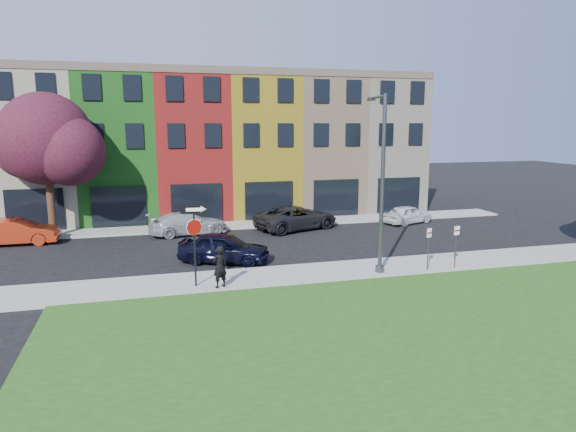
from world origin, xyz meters
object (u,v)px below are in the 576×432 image
object	(u,v)px
stop_sign	(194,230)
sedan_near	(224,248)
man	(220,267)
street_lamp	(381,184)

from	to	relation	value
stop_sign	sedan_near	bearing A→B (deg)	69.94
man	street_lamp	bearing A→B (deg)	159.67
sedan_near	street_lamp	xyz separation A→B (m)	(6.59, -3.65, 3.37)
stop_sign	street_lamp	size ratio (longest dim) A/B	0.43
stop_sign	man	size ratio (longest dim) A/B	1.94
man	street_lamp	size ratio (longest dim) A/B	0.22
sedan_near	stop_sign	bearing A→B (deg)	179.61
man	street_lamp	world-z (taller)	street_lamp
stop_sign	man	world-z (taller)	stop_sign
stop_sign	street_lamp	distance (m)	8.47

